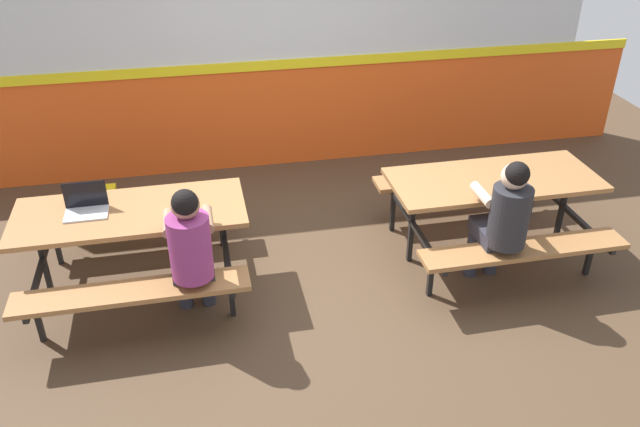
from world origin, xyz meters
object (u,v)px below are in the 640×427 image
(picnic_table_right, at_px, (492,195))
(student_nearer, at_px, (190,246))
(picnic_table_left, at_px, (132,229))
(laptop_silver, at_px, (86,207))
(backpack_dark, at_px, (102,210))
(student_further, at_px, (504,216))

(picnic_table_right, distance_m, student_nearer, 2.59)
(picnic_table_left, xyz_separation_m, laptop_silver, (-0.32, 0.04, 0.21))
(student_nearer, relative_size, backpack_dark, 2.74)
(picnic_table_left, height_order, picnic_table_right, same)
(picnic_table_right, height_order, backpack_dark, picnic_table_right)
(backpack_dark, bearing_deg, student_further, -26.74)
(student_nearer, xyz_separation_m, student_further, (2.37, -0.05, 0.00))
(laptop_silver, bearing_deg, student_nearer, -37.78)
(laptop_silver, bearing_deg, picnic_table_right, -1.42)
(picnic_table_left, xyz_separation_m, picnic_table_right, (2.99, -0.05, 0.00))
(picnic_table_left, relative_size, student_nearer, 1.47)
(student_further, bearing_deg, student_nearer, 178.77)
(student_nearer, height_order, student_further, same)
(student_nearer, bearing_deg, backpack_dark, 117.60)
(student_nearer, xyz_separation_m, backpack_dark, (-0.81, 1.55, -0.49))
(picnic_table_right, xyz_separation_m, student_nearer, (-2.54, -0.51, 0.13))
(student_further, bearing_deg, picnic_table_left, 167.88)
(picnic_table_right, bearing_deg, laptop_silver, 178.58)
(picnic_table_right, xyz_separation_m, backpack_dark, (-3.35, 1.04, -0.36))
(picnic_table_left, xyz_separation_m, student_nearer, (0.44, -0.55, 0.13))
(picnic_table_left, distance_m, student_further, 2.88)
(student_nearer, bearing_deg, laptop_silver, 142.22)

